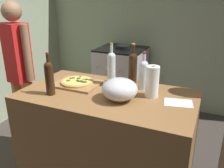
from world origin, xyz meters
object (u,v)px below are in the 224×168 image
paper_towel_roll (152,82)px  person_in_stripes (20,70)px  mixing_bowl (120,89)px  wine_bottle_amber (143,73)px  pizza (77,82)px  wine_bottle_dark (49,77)px  stove (121,79)px  wine_bottle_clear (133,66)px  wine_bottle_green (111,68)px

paper_towel_roll → person_in_stripes: person_in_stripes is taller
mixing_bowl → paper_towel_roll: paper_towel_roll is taller
wine_bottle_amber → pizza: bearing=-164.9°
wine_bottle_dark → stove: bearing=91.2°
paper_towel_roll → wine_bottle_amber: size_ratio=0.79×
wine_bottle_dark → pizza: bearing=72.5°
wine_bottle_dark → person_in_stripes: size_ratio=0.22×
wine_bottle_amber → stove: bearing=119.2°
wine_bottle_amber → wine_bottle_clear: bearing=143.4°
wine_bottle_dark → wine_bottle_amber: bearing=33.2°
wine_bottle_green → person_in_stripes: bearing=-177.6°
paper_towel_roll → wine_bottle_dark: 0.82m
mixing_bowl → wine_bottle_amber: 0.32m
stove → wine_bottle_amber: bearing=-60.8°
wine_bottle_amber → person_in_stripes: (-1.31, -0.09, -0.12)m
wine_bottle_dark → mixing_bowl: bearing=13.0°
wine_bottle_amber → wine_bottle_clear: 0.16m
stove → mixing_bowl: bearing=-68.9°
wine_bottle_clear → wine_bottle_green: bearing=-136.1°
person_in_stripes → wine_bottle_dark: bearing=-27.5°
pizza → stove: 1.47m
mixing_bowl → stove: mixing_bowl is taller
wine_bottle_green → wine_bottle_amber: bearing=9.6°
pizza → wine_bottle_green: (0.29, 0.11, 0.14)m
wine_bottle_clear → wine_bottle_amber: bearing=-36.6°
wine_bottle_dark → person_in_stripes: (-0.65, 0.34, -0.13)m
wine_bottle_green → wine_bottle_dark: (-0.38, -0.38, -0.01)m
wine_bottle_green → wine_bottle_clear: size_ratio=1.05×
wine_bottle_amber → stove: size_ratio=0.33×
wine_bottle_amber → wine_bottle_clear: (-0.13, 0.10, 0.02)m
pizza → wine_bottle_clear: 0.52m
pizza → wine_bottle_amber: 0.60m
pizza → wine_bottle_clear: wine_bottle_clear is taller
wine_bottle_clear → stove: 1.39m
pizza → stove: (-0.12, 1.39, -0.45)m
wine_bottle_green → pizza: bearing=-159.8°
mixing_bowl → paper_towel_roll: bearing=37.2°
pizza → paper_towel_roll: size_ratio=1.14×
wine_bottle_clear → person_in_stripes: 1.20m
wine_bottle_dark → person_in_stripes: bearing=152.5°
pizza → wine_bottle_amber: bearing=15.1°
pizza → mixing_bowl: 0.50m
wine_bottle_clear → pizza: bearing=-150.4°
paper_towel_roll → wine_bottle_green: (-0.39, 0.09, 0.04)m
wine_bottle_green → stove: (-0.41, 1.28, -0.59)m
pizza → wine_bottle_dark: wine_bottle_dark is taller
mixing_bowl → person_in_stripes: bearing=170.1°
wine_bottle_clear → person_in_stripes: size_ratio=0.23×
wine_bottle_clear → wine_bottle_dark: bearing=-135.1°
stove → paper_towel_roll: bearing=-59.6°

